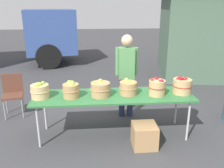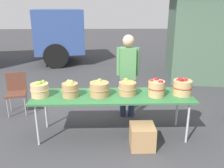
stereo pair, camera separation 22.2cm
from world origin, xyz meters
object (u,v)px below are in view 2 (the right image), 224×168
object	(u,v)px
apple_basket_red_0	(156,88)
folding_chair	(16,90)
apple_basket_green_0	(40,89)
produce_crate	(142,136)
apple_basket_red_1	(182,87)
market_table	(113,97)
apple_basket_green_1	(70,89)
apple_basket_green_3	(128,88)
vendor_adult	(128,70)
apple_basket_green_2	(99,89)

from	to	relation	value
apple_basket_red_0	folding_chair	size ratio (longest dim) A/B	0.35
apple_basket_green_0	folding_chair	size ratio (longest dim) A/B	0.36
apple_basket_green_0	produce_crate	world-z (taller)	apple_basket_green_0
apple_basket_red_1	apple_basket_red_0	bearing A→B (deg)	-174.01
apple_basket_red_1	apple_basket_green_0	bearing A→B (deg)	-179.75
produce_crate	market_table	bearing A→B (deg)	138.14
apple_basket_green_1	apple_basket_red_1	bearing A→B (deg)	0.98
apple_basket_green_3	apple_basket_red_0	size ratio (longest dim) A/B	1.04
vendor_adult	folding_chair	size ratio (longest dim) A/B	1.95
apple_basket_green_0	vendor_adult	xyz separation A→B (m)	(1.53, 0.76, 0.11)
market_table	apple_basket_red_1	xyz separation A→B (m)	(1.18, -0.01, 0.17)
apple_basket_green_2	produce_crate	bearing A→B (deg)	-30.28
apple_basket_green_1	apple_basket_red_1	xyz separation A→B (m)	(1.89, 0.03, 0.00)
apple_basket_green_1	apple_basket_red_0	world-z (taller)	apple_basket_red_0
apple_basket_green_3	apple_basket_red_1	world-z (taller)	apple_basket_red_1
market_table	produce_crate	xyz separation A→B (m)	(0.47, -0.42, -0.52)
apple_basket_red_1	apple_basket_green_1	bearing A→B (deg)	-179.02
apple_basket_green_2	produce_crate	world-z (taller)	apple_basket_green_2
apple_basket_green_0	apple_basket_green_1	bearing A→B (deg)	-2.47
apple_basket_red_0	apple_basket_green_0	bearing A→B (deg)	178.92
market_table	produce_crate	world-z (taller)	market_table
market_table	apple_basket_red_0	bearing A→B (deg)	-4.30
apple_basket_green_0	folding_chair	distance (m)	1.35
apple_basket_green_0	apple_basket_green_1	distance (m)	0.50
market_table	folding_chair	bearing A→B (deg)	153.18
apple_basket_green_0	market_table	bearing A→B (deg)	0.86
apple_basket_green_3	vendor_adult	bearing A→B (deg)	84.48
apple_basket_green_2	apple_basket_red_0	bearing A→B (deg)	-2.35
market_table	apple_basket_green_1	bearing A→B (deg)	-176.76
apple_basket_green_1	vendor_adult	size ratio (longest dim) A/B	0.17
apple_basket_green_0	apple_basket_green_2	xyz separation A→B (m)	(0.99, 0.00, 0.00)
folding_chair	apple_basket_green_0	bearing A→B (deg)	-64.26
apple_basket_green_0	apple_basket_green_2	distance (m)	0.99
produce_crate	folding_chair	bearing A→B (deg)	149.91
folding_chair	apple_basket_green_3	bearing A→B (deg)	-35.25
market_table	apple_basket_green_3	distance (m)	0.30
apple_basket_green_1	apple_basket_green_3	distance (m)	0.96
apple_basket_red_1	market_table	bearing A→B (deg)	179.62
market_table	folding_chair	size ratio (longest dim) A/B	3.14
apple_basket_green_0	produce_crate	size ratio (longest dim) A/B	0.81
apple_basket_green_0	vendor_adult	size ratio (longest dim) A/B	0.19
apple_basket_red_1	vendor_adult	bearing A→B (deg)	138.79
market_table	produce_crate	bearing A→B (deg)	-41.86
apple_basket_green_1	apple_basket_red_1	size ratio (longest dim) A/B	0.85
apple_basket_red_1	produce_crate	world-z (taller)	apple_basket_red_1
apple_basket_green_1	apple_basket_red_0	bearing A→B (deg)	-0.60
market_table	apple_basket_green_2	bearing A→B (deg)	-175.92
produce_crate	apple_basket_red_0	bearing A→B (deg)	53.92
apple_basket_green_1	folding_chair	size ratio (longest dim) A/B	0.33
apple_basket_green_0	apple_basket_green_3	world-z (taller)	apple_basket_green_0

